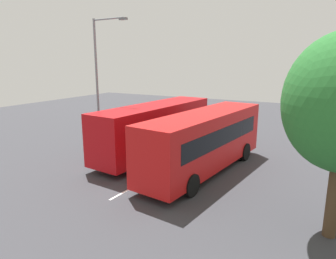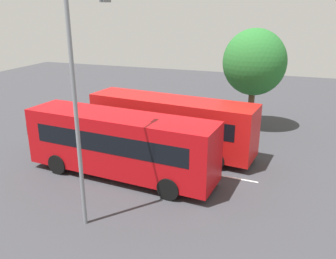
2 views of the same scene
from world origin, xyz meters
name	(u,v)px [view 1 (image 1 of 2)]	position (x,y,z in m)	size (l,w,h in m)	color
ground_plane	(178,163)	(0.00, 0.00, 0.00)	(62.94, 62.94, 0.00)	#38383D
bus_far_left	(205,139)	(-0.53, -1.93, 1.85)	(10.34, 3.59, 3.36)	red
bus_center_left	(156,127)	(0.82, 2.08, 1.85)	(10.31, 3.28, 3.36)	#B70C11
pedestrian	(219,123)	(8.08, 0.27, 1.05)	(0.45, 0.45, 1.78)	#232833
street_lamp	(99,77)	(0.24, 6.18, 5.07)	(0.29, 2.84, 8.84)	gray
lane_stripe_outer_left	(178,163)	(0.00, 0.00, 0.00)	(12.17, 0.12, 0.01)	silver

